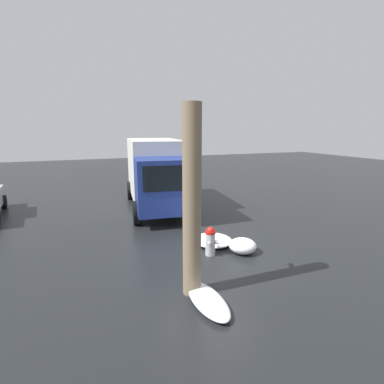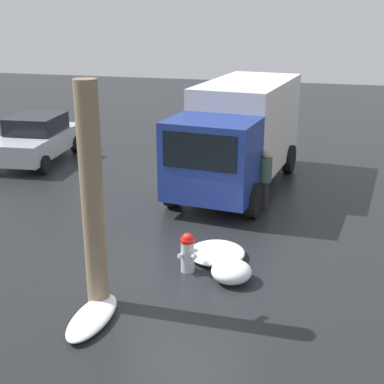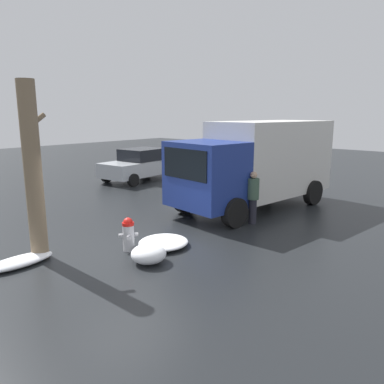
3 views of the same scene
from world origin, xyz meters
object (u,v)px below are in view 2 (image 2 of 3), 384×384
at_px(pedestrian, 265,177).
at_px(fire_hydrant, 188,252).
at_px(tree_trunk, 93,199).
at_px(parked_car, 36,138).
at_px(delivery_truck, 240,132).

bearing_deg(pedestrian, fire_hydrant, 137.91).
distance_m(tree_trunk, parked_car, 10.45).
relative_size(delivery_truck, pedestrian, 4.13).
bearing_deg(pedestrian, parked_car, 44.19).
height_order(delivery_truck, pedestrian, delivery_truck).
distance_m(fire_hydrant, pedestrian, 4.15).
xyz_separation_m(tree_trunk, delivery_truck, (7.47, -1.27, -0.39)).
distance_m(delivery_truck, parked_car, 7.45).
height_order(fire_hydrant, pedestrian, pedestrian).
height_order(fire_hydrant, tree_trunk, tree_trunk).
bearing_deg(parked_car, tree_trunk, 121.06).
xyz_separation_m(pedestrian, parked_car, (2.76, 8.34, -0.09)).
bearing_deg(fire_hydrant, tree_trunk, -90.94).
relative_size(tree_trunk, parked_car, 0.97).
relative_size(tree_trunk, pedestrian, 2.51).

